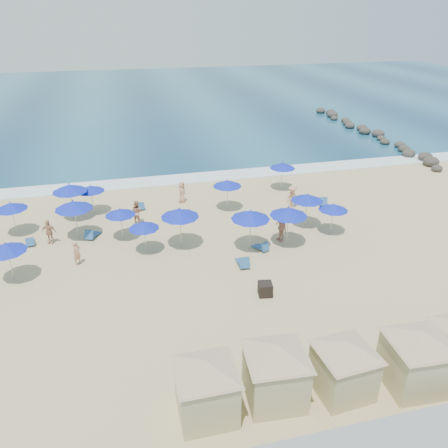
# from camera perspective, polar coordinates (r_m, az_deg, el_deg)

# --- Properties ---
(ground) EXTENTS (160.00, 160.00, 0.00)m
(ground) POSITION_cam_1_polar(r_m,az_deg,el_deg) (25.27, -0.15, -6.23)
(ground) COLOR tan
(ground) RESTS_ON ground
(ocean) EXTENTS (160.00, 80.00, 0.06)m
(ocean) POSITION_cam_1_polar(r_m,az_deg,el_deg) (77.06, -10.29, 15.83)
(ocean) COLOR navy
(ocean) RESTS_ON ground
(surf_line) EXTENTS (160.00, 2.50, 0.08)m
(surf_line) POSITION_cam_1_polar(r_m,az_deg,el_deg) (38.98, -5.59, 5.86)
(surf_line) COLOR white
(surf_line) RESTS_ON ground
(rock_jetty) EXTENTS (2.56, 26.66, 0.96)m
(rock_jetty) POSITION_cam_1_polar(r_m,az_deg,el_deg) (55.66, 18.45, 11.28)
(rock_jetty) COLOR #2B2623
(rock_jetty) RESTS_ON ground
(trash_bin) EXTENTS (0.82, 0.82, 0.72)m
(trash_bin) POSITION_cam_1_polar(r_m,az_deg,el_deg) (23.30, 5.40, -8.46)
(trash_bin) COLOR black
(trash_bin) RESTS_ON ground
(cabana_0) EXTENTS (4.53, 4.53, 2.84)m
(cabana_0) POSITION_cam_1_polar(r_m,az_deg,el_deg) (16.65, -2.36, -19.76)
(cabana_0) COLOR #C3B785
(cabana_0) RESTS_ON ground
(cabana_1) EXTENTS (4.64, 4.64, 2.92)m
(cabana_1) POSITION_cam_1_polar(r_m,az_deg,el_deg) (17.22, 6.79, -17.82)
(cabana_1) COLOR #C3B785
(cabana_1) RESTS_ON ground
(cabana_2) EXTENTS (4.34, 4.34, 2.73)m
(cabana_2) POSITION_cam_1_polar(r_m,az_deg,el_deg) (18.03, 15.52, -16.79)
(cabana_2) COLOR #C3B785
(cabana_2) RESTS_ON ground
(cabana_3) EXTENTS (4.71, 4.71, 2.96)m
(cabana_3) POSITION_cam_1_polar(r_m,az_deg,el_deg) (19.14, 24.03, -14.96)
(cabana_3) COLOR #C3B785
(cabana_3) RESTS_ON ground
(umbrella_0) EXTENTS (2.08, 2.08, 2.37)m
(umbrella_0) POSITION_cam_1_polar(r_m,az_deg,el_deg) (31.63, -26.10, 2.11)
(umbrella_0) COLOR #A5A8AD
(umbrella_0) RESTS_ON ground
(umbrella_1) EXTENTS (2.11, 2.11, 2.40)m
(umbrella_1) POSITION_cam_1_polar(r_m,az_deg,el_deg) (26.20, -26.56, -2.79)
(umbrella_1) COLOR #A5A8AD
(umbrella_1) RESTS_ON ground
(umbrella_2) EXTENTS (2.40, 2.40, 2.74)m
(umbrella_2) POSITION_cam_1_polar(r_m,az_deg,el_deg) (29.40, -19.08, 2.36)
(umbrella_2) COLOR #A5A8AD
(umbrella_2) RESTS_ON ground
(umbrella_3) EXTENTS (1.95, 1.95, 2.22)m
(umbrella_3) POSITION_cam_1_polar(r_m,az_deg,el_deg) (28.66, -13.42, 1.53)
(umbrella_3) COLOR #A5A8AD
(umbrella_3) RESTS_ON ground
(umbrella_4) EXTENTS (1.98, 1.98, 2.26)m
(umbrella_4) POSITION_cam_1_polar(r_m,az_deg,el_deg) (32.98, -17.03, 4.47)
(umbrella_4) COLOR #A5A8AD
(umbrella_4) RESTS_ON ground
(umbrella_5) EXTENTS (1.88, 1.88, 2.14)m
(umbrella_5) POSITION_cam_1_polar(r_m,az_deg,el_deg) (26.75, -10.44, -0.18)
(umbrella_5) COLOR #A5A8AD
(umbrella_5) RESTS_ON ground
(umbrella_6) EXTENTS (2.39, 2.39, 2.72)m
(umbrella_6) POSITION_cam_1_polar(r_m,az_deg,el_deg) (26.86, -5.80, 1.44)
(umbrella_6) COLOR #A5A8AD
(umbrella_6) RESTS_ON ground
(umbrella_7) EXTENTS (2.13, 2.13, 2.42)m
(umbrella_7) POSITION_cam_1_polar(r_m,az_deg,el_deg) (32.11, 0.43, 5.35)
(umbrella_7) COLOR #A5A8AD
(umbrella_7) RESTS_ON ground
(umbrella_8) EXTENTS (2.36, 2.36, 2.69)m
(umbrella_8) POSITION_cam_1_polar(r_m,az_deg,el_deg) (27.24, 8.44, 1.59)
(umbrella_8) COLOR #A5A8AD
(umbrella_8) RESTS_ON ground
(umbrella_9) EXTENTS (2.11, 2.11, 2.40)m
(umbrella_9) POSITION_cam_1_polar(r_m,az_deg,el_deg) (36.25, 7.65, 7.59)
(umbrella_9) COLOR #A5A8AD
(umbrella_9) RESTS_ON ground
(umbrella_10) EXTENTS (2.18, 2.18, 2.48)m
(umbrella_10) POSITION_cam_1_polar(r_m,az_deg,el_deg) (30.01, 10.82, 3.42)
(umbrella_10) COLOR #A5A8AD
(umbrella_10) RESTS_ON ground
(umbrella_11) EXTENTS (1.95, 1.95, 2.22)m
(umbrella_11) POSITION_cam_1_polar(r_m,az_deg,el_deg) (29.48, 14.10, 2.16)
(umbrella_11) COLOR #A5A8AD
(umbrella_11) RESTS_ON ground
(umbrella_12) EXTENTS (2.41, 2.41, 2.75)m
(umbrella_12) POSITION_cam_1_polar(r_m,az_deg,el_deg) (32.30, -19.54, 4.45)
(umbrella_12) COLOR #A5A8AD
(umbrella_12) RESTS_ON ground
(umbrella_13) EXTENTS (2.41, 2.41, 2.74)m
(umbrella_13) POSITION_cam_1_polar(r_m,az_deg,el_deg) (26.46, 3.48, 1.18)
(umbrella_13) COLOR #A5A8AD
(umbrella_13) RESTS_ON ground
(beach_chair_0) EXTENTS (0.68, 1.20, 0.62)m
(beach_chair_0) POSITION_cam_1_polar(r_m,az_deg,el_deg) (30.55, -24.00, -2.13)
(beach_chair_0) COLOR #275690
(beach_chair_0) RESTS_ON ground
(beach_chair_1) EXTENTS (1.09, 1.46, 0.74)m
(beach_chair_1) POSITION_cam_1_polar(r_m,az_deg,el_deg) (30.01, -16.89, -1.30)
(beach_chair_1) COLOR #275690
(beach_chair_1) RESTS_ON ground
(beach_chair_2) EXTENTS (0.64, 1.21, 0.64)m
(beach_chair_2) POSITION_cam_1_polar(r_m,az_deg,el_deg) (33.49, -10.86, 2.30)
(beach_chair_2) COLOR #275690
(beach_chair_2) RESTS_ON ground
(beach_chair_3) EXTENTS (0.67, 1.39, 0.75)m
(beach_chair_3) POSITION_cam_1_polar(r_m,az_deg,el_deg) (25.69, 2.51, -4.99)
(beach_chair_3) COLOR #275690
(beach_chair_3) RESTS_ON ground
(beach_chair_4) EXTENTS (0.95, 1.29, 0.65)m
(beach_chair_4) POSITION_cam_1_polar(r_m,az_deg,el_deg) (27.41, 4.94, -2.99)
(beach_chair_4) COLOR #275690
(beach_chair_4) RESTS_ON ground
(beach_chair_5) EXTENTS (0.76, 1.40, 0.74)m
(beach_chair_5) POSITION_cam_1_polar(r_m,az_deg,el_deg) (34.48, 12.67, 2.90)
(beach_chair_5) COLOR #275690
(beach_chair_5) RESTS_ON ground
(beachgoer_0) EXTENTS (0.64, 0.68, 1.55)m
(beachgoer_0) POSITION_cam_1_polar(r_m,az_deg,el_deg) (26.96, -18.68, -3.61)
(beachgoer_0) COLOR tan
(beachgoer_0) RESTS_ON ground
(beachgoer_1) EXTENTS (1.06, 1.02, 1.72)m
(beachgoer_1) POSITION_cam_1_polar(r_m,az_deg,el_deg) (31.02, -11.34, 1.54)
(beachgoer_1) COLOR tan
(beachgoer_1) RESTS_ON ground
(beachgoer_2) EXTENTS (0.68, 1.15, 1.84)m
(beachgoer_2) POSITION_cam_1_polar(r_m,az_deg,el_deg) (28.38, 7.45, -0.44)
(beachgoer_2) COLOR tan
(beachgoer_2) RESTS_ON ground
(beachgoer_3) EXTENTS (1.37, 1.12, 1.85)m
(beachgoer_3) POSITION_cam_1_polar(r_m,az_deg,el_deg) (33.13, 8.91, 3.51)
(beachgoer_3) COLOR tan
(beachgoer_3) RESTS_ON ground
(beachgoer_4) EXTENTS (0.91, 0.99, 1.69)m
(beachgoer_4) POSITION_cam_1_polar(r_m,az_deg,el_deg) (33.99, -5.54, 4.18)
(beachgoer_4) COLOR tan
(beachgoer_4) RESTS_ON ground
(beachgoer_5) EXTENTS (1.03, 0.67, 1.63)m
(beachgoer_5) POSITION_cam_1_polar(r_m,az_deg,el_deg) (29.99, -21.91, -0.95)
(beachgoer_5) COLOR tan
(beachgoer_5) RESTS_ON ground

